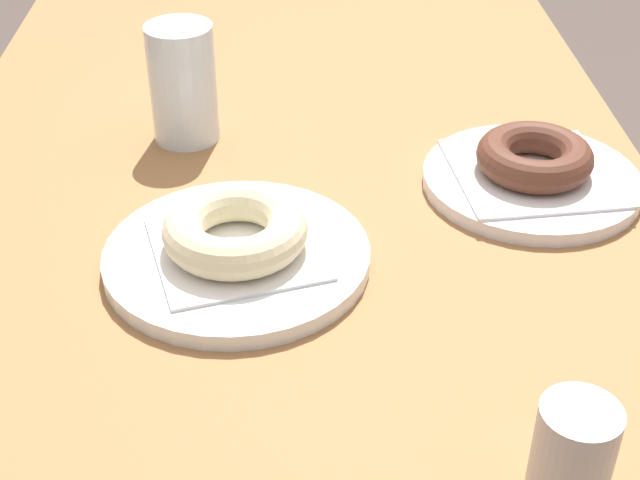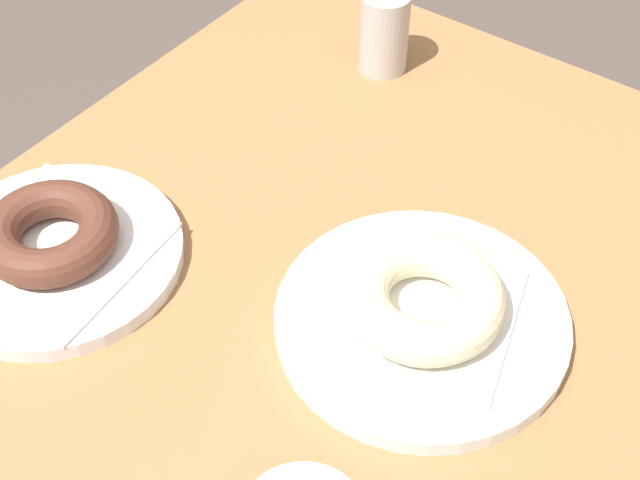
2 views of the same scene
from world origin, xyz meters
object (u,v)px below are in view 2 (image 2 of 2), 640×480
sugar_jar (384,32)px  plate_sugar_ring (421,321)px  plate_chocolate_ring (56,255)px  donut_chocolate_ring (50,233)px  donut_sugar_ring (424,297)px

sugar_jar → plate_sugar_ring: bearing=38.4°
plate_sugar_ring → sugar_jar: size_ratio=2.71×
plate_chocolate_ring → donut_chocolate_ring: size_ratio=1.88×
plate_sugar_ring → donut_chocolate_ring: bearing=-67.2°
plate_sugar_ring → plate_chocolate_ring: bearing=-67.2°
plate_chocolate_ring → plate_sugar_ring: bearing=112.8°
plate_sugar_ring → plate_chocolate_ring: 0.28m
plate_chocolate_ring → sugar_jar: sugar_jar is taller
donut_chocolate_ring → donut_sugar_ring: bearing=112.8°
donut_chocolate_ring → plate_chocolate_ring: bearing=0.0°
plate_sugar_ring → donut_chocolate_ring: 0.28m
donut_chocolate_ring → sugar_jar: 0.36m
plate_sugar_ring → donut_sugar_ring: 0.03m
plate_chocolate_ring → donut_sugar_ring: bearing=112.8°
plate_chocolate_ring → donut_chocolate_ring: donut_chocolate_ring is taller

